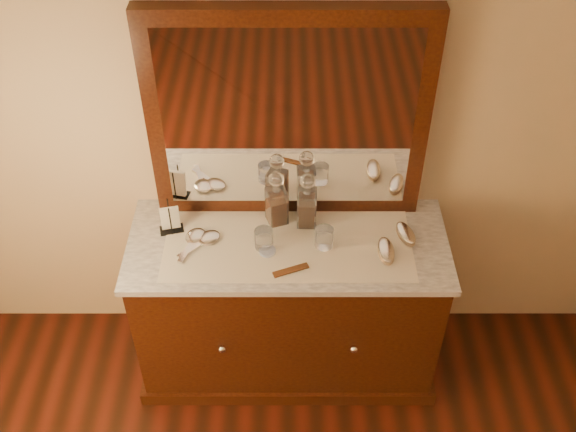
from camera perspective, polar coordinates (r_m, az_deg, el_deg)
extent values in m
plane|color=silver|center=(0.22, 0.02, 4.64)|extent=(4.50, 4.50, 0.00)
plane|color=tan|center=(2.87, 0.00, 9.79)|extent=(4.50, 4.50, 0.00)
cube|color=black|center=(3.30, 0.00, -7.75)|extent=(1.40, 0.55, 0.82)
cube|color=black|center=(3.59, 0.00, -11.56)|extent=(1.46, 0.59, 0.08)
sphere|color=silver|center=(3.11, -5.65, -11.25)|extent=(0.04, 0.04, 0.04)
sphere|color=silver|center=(3.11, 5.65, -11.24)|extent=(0.04, 0.04, 0.04)
cube|color=white|center=(2.99, 0.00, -2.49)|extent=(1.44, 0.59, 0.03)
cube|color=black|center=(2.85, 0.00, 8.40)|extent=(1.20, 0.08, 1.00)
cube|color=white|center=(2.82, 0.00, 8.02)|extent=(1.06, 0.01, 0.86)
cube|color=silver|center=(2.96, 0.00, -2.52)|extent=(1.10, 0.45, 0.00)
cylinder|color=white|center=(2.93, -1.76, -3.01)|extent=(0.09, 0.09, 0.01)
cube|color=brown|center=(2.85, 0.24, -4.65)|extent=(0.16, 0.09, 0.01)
cube|color=black|center=(3.08, -9.91, -1.14)|extent=(0.12, 0.09, 0.01)
cylinder|color=black|center=(3.00, -10.02, -0.49)|extent=(0.01, 0.01, 0.16)
cylinder|color=black|center=(3.05, -10.13, 0.30)|extent=(0.01, 0.01, 0.16)
cube|color=white|center=(3.03, -10.06, -0.17)|extent=(0.09, 0.06, 0.13)
cube|color=brown|center=(3.04, -0.96, 0.49)|extent=(0.09, 0.09, 0.13)
cube|color=white|center=(3.02, -0.97, 0.88)|extent=(0.11, 0.11, 0.18)
cylinder|color=white|center=(2.95, -0.99, 2.41)|extent=(0.05, 0.05, 0.03)
sphere|color=white|center=(2.92, -1.00, 3.17)|extent=(0.09, 0.09, 0.07)
cube|color=brown|center=(3.02, 1.61, 0.30)|extent=(0.07, 0.07, 0.13)
cube|color=white|center=(3.01, 1.62, 0.69)|extent=(0.09, 0.09, 0.18)
cylinder|color=white|center=(2.94, 1.66, 2.25)|extent=(0.04, 0.04, 0.03)
sphere|color=white|center=(2.90, 1.67, 3.02)|extent=(0.07, 0.07, 0.07)
ellipsoid|color=#927559|center=(2.94, 8.36, -3.12)|extent=(0.08, 0.16, 0.02)
ellipsoid|color=silver|center=(2.93, 8.40, -2.85)|extent=(0.08, 0.16, 0.02)
ellipsoid|color=#927559|center=(3.03, 10.02, -1.65)|extent=(0.11, 0.16, 0.02)
ellipsoid|color=silver|center=(3.02, 10.06, -1.40)|extent=(0.11, 0.16, 0.02)
ellipsoid|color=silver|center=(3.02, -7.90, -1.70)|extent=(0.12, 0.13, 0.02)
cube|color=silver|center=(2.96, -8.66, -3.02)|extent=(0.07, 0.14, 0.01)
ellipsoid|color=silver|center=(3.00, -6.79, -1.86)|extent=(0.14, 0.14, 0.02)
cube|color=silver|center=(2.96, -8.27, -2.85)|extent=(0.12, 0.12, 0.01)
cylinder|color=white|center=(2.93, 3.11, -1.84)|extent=(0.08, 0.08, 0.09)
cylinder|color=white|center=(2.92, -2.08, -1.96)|extent=(0.08, 0.08, 0.09)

